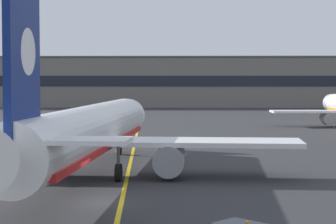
# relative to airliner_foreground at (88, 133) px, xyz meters

# --- Properties ---
(ground_plane) EXTENTS (400.00, 400.00, 0.00)m
(ground_plane) POSITION_rel_airliner_foreground_xyz_m (1.85, -9.66, -3.37)
(ground_plane) COLOR #2D2D30
(taxiway_centreline) EXTENTS (9.78, 179.77, 0.01)m
(taxiway_centreline) POSITION_rel_airliner_foreground_xyz_m (1.85, 20.34, -3.37)
(taxiway_centreline) COLOR yellow
(taxiway_centreline) RESTS_ON ground
(airliner_foreground) EXTENTS (32.23, 41.52, 11.65)m
(airliner_foreground) POSITION_rel_airliner_foreground_xyz_m (0.00, 0.00, 0.00)
(airliner_foreground) COLOR white
(airliner_foreground) RESTS_ON ground
(safety_cone_by_nose_gear) EXTENTS (0.44, 0.44, 0.55)m
(safety_cone_by_nose_gear) POSITION_rel_airliner_foreground_xyz_m (0.52, 16.44, -3.11)
(safety_cone_by_nose_gear) COLOR orange
(safety_cone_by_nose_gear) RESTS_ON ground
(terminal_building) EXTENTS (118.30, 12.40, 13.56)m
(terminal_building) POSITION_rel_airliner_foreground_xyz_m (-1.37, 124.87, 3.42)
(terminal_building) COLOR slate
(terminal_building) RESTS_ON ground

